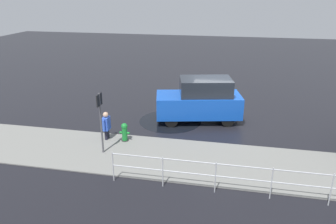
# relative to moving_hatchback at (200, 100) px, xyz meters

# --- Properties ---
(ground_plane) EXTENTS (60.00, 60.00, 0.00)m
(ground_plane) POSITION_rel_moving_hatchback_xyz_m (-0.80, -0.25, -1.03)
(ground_plane) COLOR black
(kerb_strip) EXTENTS (24.00, 3.20, 0.04)m
(kerb_strip) POSITION_rel_moving_hatchback_xyz_m (-0.80, 3.95, -1.01)
(kerb_strip) COLOR slate
(kerb_strip) RESTS_ON ground
(moving_hatchback) EXTENTS (4.18, 2.51, 2.06)m
(moving_hatchback) POSITION_rel_moving_hatchback_xyz_m (0.00, 0.00, 0.00)
(moving_hatchback) COLOR blue
(moving_hatchback) RESTS_ON ground
(fire_hydrant) EXTENTS (0.42, 0.31, 0.80)m
(fire_hydrant) POSITION_rel_moving_hatchback_xyz_m (2.76, 2.90, -0.63)
(fire_hydrant) COLOR #197A2D
(fire_hydrant) RESTS_ON ground
(pedestrian) EXTENTS (0.25, 0.57, 1.22)m
(pedestrian) POSITION_rel_moving_hatchback_xyz_m (3.54, 2.88, -0.34)
(pedestrian) COLOR blue
(pedestrian) RESTS_ON ground
(metal_railing) EXTENTS (8.23, 0.04, 1.05)m
(metal_railing) POSITION_rel_moving_hatchback_xyz_m (-1.93, 5.80, -0.31)
(metal_railing) COLOR #B7BABF
(metal_railing) RESTS_ON ground
(sign_post) EXTENTS (0.07, 0.44, 2.40)m
(sign_post) POSITION_rel_moving_hatchback_xyz_m (3.24, 4.05, 0.55)
(sign_post) COLOR #4C4C51
(sign_post) RESTS_ON ground
(puddle_patch) EXTENTS (2.94, 2.94, 0.01)m
(puddle_patch) POSITION_rel_moving_hatchback_xyz_m (1.36, 0.34, -1.02)
(puddle_patch) COLOR black
(puddle_patch) RESTS_ON ground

